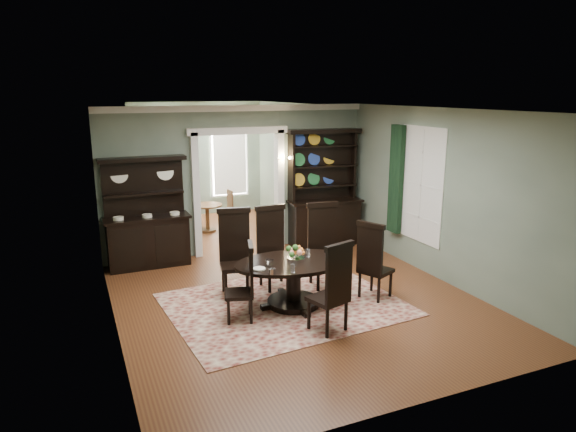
# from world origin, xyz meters

# --- Properties ---
(room) EXTENTS (5.51, 6.01, 3.01)m
(room) POSITION_xyz_m (0.00, 0.04, 1.58)
(room) COLOR brown
(room) RESTS_ON ground
(parlor) EXTENTS (3.51, 3.50, 3.01)m
(parlor) POSITION_xyz_m (0.00, 5.53, 1.52)
(parlor) COLOR brown
(parlor) RESTS_ON ground
(doorway_trim) EXTENTS (2.08, 0.25, 2.57)m
(doorway_trim) POSITION_xyz_m (0.00, 3.00, 1.62)
(doorway_trim) COLOR silver
(doorway_trim) RESTS_ON floor
(right_window) EXTENTS (0.15, 1.47, 2.12)m
(right_window) POSITION_xyz_m (2.69, 0.93, 1.60)
(right_window) COLOR white
(right_window) RESTS_ON wall_right
(wall_sconce) EXTENTS (0.27, 0.21, 0.21)m
(wall_sconce) POSITION_xyz_m (0.95, 2.85, 1.89)
(wall_sconce) COLOR #BF7733
(wall_sconce) RESTS_ON back_wall_right
(rug) EXTENTS (3.69, 3.01, 0.01)m
(rug) POSITION_xyz_m (-0.24, -0.00, 0.01)
(rug) COLOR maroon
(rug) RESTS_ON floor
(dining_table) EXTENTS (1.94, 1.86, 0.73)m
(dining_table) POSITION_xyz_m (-0.12, -0.07, 0.51)
(dining_table) COLOR black
(dining_table) RESTS_ON rug
(centerpiece) EXTENTS (1.42, 0.91, 0.23)m
(centerpiece) POSITION_xyz_m (-0.08, -0.06, 0.80)
(centerpiece) COLOR white
(centerpiece) RESTS_ON dining_table
(chair_far_left) EXTENTS (0.62, 0.59, 1.43)m
(chair_far_left) POSITION_xyz_m (-0.79, 0.77, 0.75)
(chair_far_left) COLOR black
(chair_far_left) RESTS_ON rug
(chair_far_mid) EXTENTS (0.54, 0.51, 1.40)m
(chair_far_mid) POSITION_xyz_m (-0.10, 0.86, 0.74)
(chair_far_mid) COLOR black
(chair_far_mid) RESTS_ON rug
(chair_far_right) EXTENTS (0.59, 0.57, 1.43)m
(chair_far_right) POSITION_xyz_m (0.73, 0.57, 0.75)
(chair_far_right) COLOR black
(chair_far_right) RESTS_ON rug
(chair_end_left) EXTENTS (0.51, 0.53, 1.16)m
(chair_end_left) POSITION_xyz_m (-0.97, -0.28, 0.61)
(chair_end_left) COLOR black
(chair_end_left) RESTS_ON rug
(chair_end_right) EXTENTS (0.61, 0.62, 1.29)m
(chair_end_right) POSITION_xyz_m (1.13, -0.35, 0.68)
(chair_end_right) COLOR black
(chair_end_right) RESTS_ON rug
(chair_near) EXTENTS (0.60, 0.59, 1.32)m
(chair_near) POSITION_xyz_m (0.00, -1.15, 0.69)
(chair_near) COLOR black
(chair_near) RESTS_ON rug
(sideboard) EXTENTS (1.59, 0.57, 2.09)m
(sideboard) POSITION_xyz_m (-1.91, 2.76, 0.73)
(sideboard) COLOR black
(sideboard) RESTS_ON floor
(welsh_dresser) EXTENTS (1.64, 0.71, 2.49)m
(welsh_dresser) POSITION_xyz_m (1.83, 2.73, 0.90)
(welsh_dresser) COLOR black
(welsh_dresser) RESTS_ON floor
(parlor_table) EXTENTS (0.71, 0.71, 0.66)m
(parlor_table) POSITION_xyz_m (-0.25, 4.72, 0.43)
(parlor_table) COLOR brown
(parlor_table) RESTS_ON parlor_floor
(parlor_chair_left) EXTENTS (0.41, 0.40, 0.88)m
(parlor_chair_left) POSITION_xyz_m (-0.61, 4.93, 0.47)
(parlor_chair_left) COLOR brown
(parlor_chair_left) RESTS_ON parlor_floor
(parlor_chair_right) EXTENTS (0.41, 0.40, 0.95)m
(parlor_chair_right) POSITION_xyz_m (0.44, 4.75, 0.51)
(parlor_chair_right) COLOR brown
(parlor_chair_right) RESTS_ON parlor_floor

